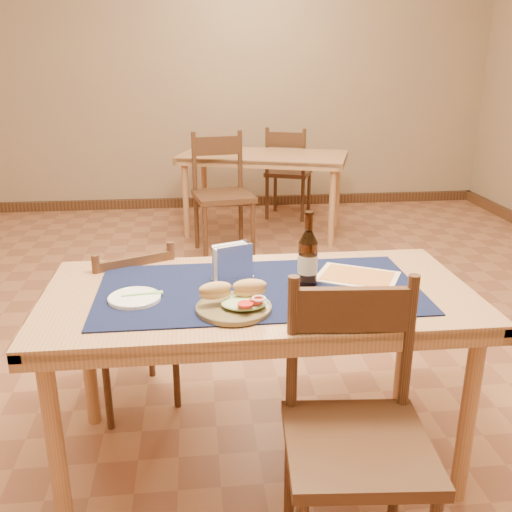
{
  "coord_description": "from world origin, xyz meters",
  "views": [
    {
      "loc": [
        -0.23,
        -2.77,
        1.57
      ],
      "look_at": [
        0.0,
        -0.7,
        0.85
      ],
      "focal_mm": 40.0,
      "sensor_mm": 36.0,
      "label": 1
    }
  ],
  "objects": [
    {
      "name": "side_plate",
      "position": [
        -0.46,
        -0.86,
        0.76
      ],
      "size": [
        0.19,
        0.19,
        0.02
      ],
      "color": "white",
      "rests_on": "placemat"
    },
    {
      "name": "menu_card",
      "position": [
        0.4,
        -0.73,
        0.76
      ],
      "size": [
        0.38,
        0.34,
        0.01
      ],
      "color": "beige",
      "rests_on": "placemat"
    },
    {
      "name": "fork",
      "position": [
        -0.42,
        -0.84,
        0.77
      ],
      "size": [
        0.15,
        0.04,
        0.0
      ],
      "color": "#81C96E",
      "rests_on": "side_plate"
    },
    {
      "name": "chair_back_far",
      "position": [
        0.73,
        2.93,
        0.48
      ],
      "size": [
        0.56,
        0.56,
        0.93
      ],
      "color": "#4E2F1B",
      "rests_on": "ground"
    },
    {
      "name": "chair_back_near",
      "position": [
        0.0,
        1.88,
        0.52
      ],
      "size": [
        0.53,
        0.53,
        1.0
      ],
      "color": "#4E2F1B",
      "rests_on": "ground"
    },
    {
      "name": "sandwich_plate",
      "position": [
        -0.1,
        -0.98,
        0.78
      ],
      "size": [
        0.26,
        0.26,
        0.1
      ],
      "color": "brown",
      "rests_on": "placemat"
    },
    {
      "name": "beer_bottle",
      "position": [
        0.19,
        -0.78,
        0.86
      ],
      "size": [
        0.08,
        0.08,
        0.29
      ],
      "color": "#44230C",
      "rests_on": "placemat"
    },
    {
      "name": "placemat",
      "position": [
        0.0,
        -0.8,
        0.75
      ],
      "size": [
        1.2,
        0.6,
        0.01
      ],
      "primitive_type": "cube",
      "color": "#11183E",
      "rests_on": "main_table"
    },
    {
      "name": "napkin_holder",
      "position": [
        -0.09,
        -0.69,
        0.82
      ],
      "size": [
        0.17,
        0.11,
        0.14
      ],
      "color": "white",
      "rests_on": "placemat"
    },
    {
      "name": "back_table",
      "position": [
        0.41,
        2.4,
        0.67
      ],
      "size": [
        1.64,
        1.17,
        0.75
      ],
      "color": "tan",
      "rests_on": "ground"
    },
    {
      "name": "chair_main_near",
      "position": [
        0.24,
        -1.33,
        0.49
      ],
      "size": [
        0.47,
        0.47,
        0.94
      ],
      "color": "#4E2F1B",
      "rests_on": "ground"
    },
    {
      "name": "main_table",
      "position": [
        0.0,
        -0.8,
        0.67
      ],
      "size": [
        1.6,
        0.8,
        0.75
      ],
      "color": "tan",
      "rests_on": "ground"
    },
    {
      "name": "baseboard",
      "position": [
        0.0,
        0.0,
        0.05
      ],
      "size": [
        6.0,
        7.0,
        0.1
      ],
      "color": "#4E2F1B",
      "rests_on": "ground"
    },
    {
      "name": "room",
      "position": [
        0.0,
        0.0,
        1.4
      ],
      "size": [
        6.04,
        7.04,
        2.84
      ],
      "color": "#9B6343",
      "rests_on": "ground"
    },
    {
      "name": "chair_main_far",
      "position": [
        -0.54,
        -0.36,
        0.43
      ],
      "size": [
        0.51,
        0.51,
        0.83
      ],
      "color": "#4E2F1B",
      "rests_on": "ground"
    }
  ]
}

